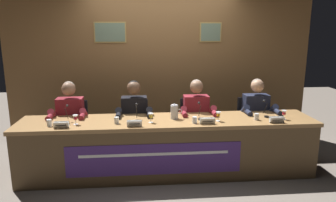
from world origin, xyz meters
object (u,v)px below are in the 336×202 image
object	(u,v)px
microphone_far_left	(66,117)
juice_glass_far_left	(75,118)
microphone_center_left	(137,115)
water_pitcher_central	(174,112)
panelist_far_left	(70,118)
nameplate_center_left	(134,123)
panelist_center_right	(197,115)
nameplate_far_right	(277,120)
juice_glass_far_right	(284,113)
conference_table	(168,139)
panelist_far_right	(257,114)
chair_center_right	(194,129)
juice_glass_center_right	(218,115)
water_cup_center_left	(117,121)
microphone_far_right	(266,111)
panelist_center_left	(134,117)
chair_far_right	(251,128)
chair_far_left	(74,133)
water_cup_center_right	(195,120)
water_cup_far_left	(49,123)
microphone_center_right	(200,114)
water_cup_far_right	(256,117)
nameplate_center_right	(207,121)
nameplate_far_left	(61,125)
chair_center_left	(135,131)
juice_glass_center_left	(151,116)

from	to	relation	value
microphone_far_left	juice_glass_far_left	bearing A→B (deg)	-36.71
microphone_center_left	water_pitcher_central	distance (m)	0.50
panelist_far_left	microphone_far_left	world-z (taller)	panelist_far_left
nameplate_center_left	panelist_center_right	world-z (taller)	panelist_center_right
nameplate_far_right	juice_glass_far_right	bearing A→B (deg)	41.63
conference_table	panelist_far_left	size ratio (longest dim) A/B	3.21
panelist_center_right	panelist_far_right	xyz separation A→B (m)	(0.90, 0.00, 0.00)
chair_center_right	juice_glass_center_right	world-z (taller)	chair_center_right
water_cup_center_left	juice_glass_far_right	world-z (taller)	juice_glass_far_right
juice_glass_center_right	microphone_far_right	bearing A→B (deg)	12.64
panelist_center_left	microphone_center_left	size ratio (longest dim) A/B	5.61
chair_far_right	chair_far_left	bearing A→B (deg)	180.00
water_cup_center_right	water_cup_far_left	bearing A→B (deg)	178.93
chair_far_left	microphone_center_right	distance (m)	1.90
panelist_center_left	water_cup_far_right	xyz separation A→B (m)	(1.60, -0.47, 0.09)
chair_center_right	microphone_far_left	bearing A→B (deg)	-161.94
nameplate_center_left	water_cup_center_right	size ratio (longest dim) A/B	2.16
water_cup_far_left	juice_glass_center_right	size ratio (longest dim) A/B	0.69
panelist_far_right	water_pitcher_central	bearing A→B (deg)	-165.71
juice_glass_far_left	microphone_center_right	bearing A→B (deg)	3.74
water_cup_far_right	water_cup_far_left	bearing A→B (deg)	-179.03
conference_table	panelist_far_right	distance (m)	1.44
panelist_center_right	chair_far_right	xyz separation A→B (m)	(0.90, 0.20, -0.28)
nameplate_center_right	microphone_center_right	size ratio (longest dim) A/B	0.90
nameplate_far_left	chair_center_left	world-z (taller)	chair_center_left
chair_center_left	juice_glass_center_left	xyz separation A→B (m)	(0.22, -0.67, 0.41)
microphone_far_left	water_pitcher_central	size ratio (longest dim) A/B	1.03
juice_glass_center_left	microphone_center_right	distance (m)	0.66
chair_center_right	juice_glass_far_right	size ratio (longest dim) A/B	7.14
microphone_far_left	panelist_center_right	world-z (taller)	panelist_center_right
chair_far_left	water_pitcher_central	distance (m)	1.58
water_cup_center_right	nameplate_center_right	bearing A→B (deg)	-15.57
nameplate_center_right	water_cup_center_right	size ratio (longest dim) A/B	2.28
juice_glass_center_left	nameplate_center_right	xyz separation A→B (m)	(0.71, -0.12, -0.05)
juice_glass_far_left	panelist_center_left	distance (m)	0.87
juice_glass_center_left	nameplate_center_right	bearing A→B (deg)	-9.85
water_cup_far_left	juice_glass_center_right	world-z (taller)	juice_glass_center_right
microphone_far_left	nameplate_far_right	world-z (taller)	microphone_far_left
panelist_center_left	juice_glass_far_right	bearing A→B (deg)	-13.73
juice_glass_far_left	chair_far_left	bearing A→B (deg)	105.02
panelist_center_left	water_pitcher_central	world-z (taller)	panelist_center_left
chair_far_left	chair_center_right	xyz separation A→B (m)	(1.79, 0.00, 0.00)
water_cup_center_left	nameplate_center_right	bearing A→B (deg)	-5.71
microphone_center_right	chair_far_left	bearing A→B (deg)	162.31
water_pitcher_central	chair_far_right	bearing A→B (deg)	22.42
water_cup_center_right	water_pitcher_central	world-z (taller)	water_pitcher_central
conference_table	nameplate_far_right	xyz separation A→B (m)	(1.37, -0.16, 0.27)
panelist_far_right	microphone_far_right	world-z (taller)	panelist_far_right
panelist_far_left	microphone_far_right	xyz separation A→B (m)	(2.68, -0.32, 0.13)
chair_center_left	water_cup_far_left	bearing A→B (deg)	-145.27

